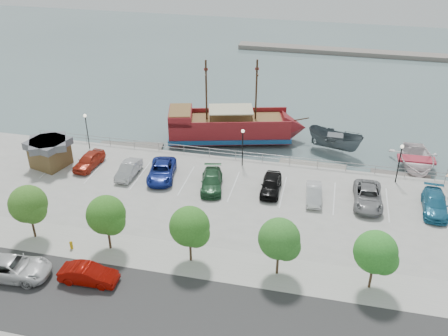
# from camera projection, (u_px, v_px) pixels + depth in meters

# --- Properties ---
(ground) EXTENTS (160.00, 160.00, 0.00)m
(ground) POSITION_uv_depth(u_px,v_px,m) (229.00, 205.00, 49.19)
(ground) COLOR #526466
(street) EXTENTS (100.00, 8.00, 0.04)m
(street) POSITION_uv_depth(u_px,v_px,m) (181.00, 316.00, 35.11)
(street) COLOR #302F2F
(street) RESTS_ON land_slab
(sidewalk) EXTENTS (100.00, 4.00, 0.05)m
(sidewalk) POSITION_uv_depth(u_px,v_px,m) (203.00, 262.00, 40.20)
(sidewalk) COLOR #A3A198
(sidewalk) RESTS_ON land_slab
(seawall_railing) EXTENTS (50.00, 0.06, 1.00)m
(seawall_railing) POSITION_uv_depth(u_px,v_px,m) (245.00, 155.00, 55.06)
(seawall_railing) COLOR gray
(seawall_railing) RESTS_ON land_slab
(far_shore) EXTENTS (40.00, 3.00, 0.80)m
(far_shore) POSITION_uv_depth(u_px,v_px,m) (344.00, 52.00, 93.73)
(far_shore) COLOR slate
(far_shore) RESTS_ON ground
(pirate_ship) EXTENTS (17.36, 8.65, 10.74)m
(pirate_ship) POSITION_uv_depth(u_px,v_px,m) (239.00, 128.00, 60.76)
(pirate_ship) COLOR maroon
(pirate_ship) RESTS_ON ground
(patrol_boat) EXTENTS (7.18, 4.84, 2.60)m
(patrol_boat) POSITION_uv_depth(u_px,v_px,m) (335.00, 142.00, 58.43)
(patrol_boat) COLOR #495257
(patrol_boat) RESTS_ON ground
(speedboat) EXTENTS (5.63, 7.78, 1.59)m
(speedboat) POSITION_uv_depth(u_px,v_px,m) (416.00, 162.00, 55.33)
(speedboat) COLOR silver
(speedboat) RESTS_ON ground
(dock_west) EXTENTS (7.87, 3.36, 0.44)m
(dock_west) POSITION_uv_depth(u_px,v_px,m) (131.00, 147.00, 59.64)
(dock_west) COLOR slate
(dock_west) RESTS_ON ground
(dock_mid) EXTENTS (7.43, 2.23, 0.42)m
(dock_mid) POSITION_uv_depth(u_px,v_px,m) (312.00, 167.00, 55.45)
(dock_mid) COLOR gray
(dock_mid) RESTS_ON ground
(dock_east) EXTENTS (6.27, 2.10, 0.35)m
(dock_east) POSITION_uv_depth(u_px,v_px,m) (400.00, 177.00, 53.63)
(dock_east) COLOR #68615B
(dock_east) RESTS_ON ground
(shed) EXTENTS (4.54, 4.54, 3.03)m
(shed) POSITION_uv_depth(u_px,v_px,m) (50.00, 152.00, 53.43)
(shed) COLOR brown
(shed) RESTS_ON land_slab
(street_van) EXTENTS (6.17, 3.26, 1.65)m
(street_van) POSITION_uv_depth(u_px,v_px,m) (12.00, 268.00, 38.40)
(street_van) COLOR silver
(street_van) RESTS_ON street
(street_sedan) EXTENTS (4.56, 1.72, 1.49)m
(street_sedan) POSITION_uv_depth(u_px,v_px,m) (89.00, 274.00, 37.84)
(street_sedan) COLOR #850903
(street_sedan) RESTS_ON street
(fire_hydrant) EXTENTS (0.27, 0.27, 0.78)m
(fire_hydrant) POSITION_uv_depth(u_px,v_px,m) (71.00, 245.00, 41.49)
(fire_hydrant) COLOR #BF9008
(fire_hydrant) RESTS_ON sidewalk
(lamp_post_left) EXTENTS (0.36, 0.36, 4.28)m
(lamp_post_left) POSITION_uv_depth(u_px,v_px,m) (86.00, 125.00, 56.28)
(lamp_post_left) COLOR black
(lamp_post_left) RESTS_ON land_slab
(lamp_post_mid) EXTENTS (0.36, 0.36, 4.28)m
(lamp_post_mid) POSITION_uv_depth(u_px,v_px,m) (243.00, 141.00, 52.77)
(lamp_post_mid) COLOR black
(lamp_post_mid) RESTS_ON land_slab
(lamp_post_right) EXTENTS (0.36, 0.36, 4.28)m
(lamp_post_right) POSITION_uv_depth(u_px,v_px,m) (400.00, 157.00, 49.65)
(lamp_post_right) COLOR black
(lamp_post_right) RESTS_ON land_slab
(tree_b) EXTENTS (3.30, 3.20, 5.00)m
(tree_b) POSITION_uv_depth(u_px,v_px,m) (29.00, 206.00, 41.42)
(tree_b) COLOR #473321
(tree_b) RESTS_ON sidewalk
(tree_c) EXTENTS (3.30, 3.20, 5.00)m
(tree_c) POSITION_uv_depth(u_px,v_px,m) (107.00, 216.00, 40.06)
(tree_c) COLOR #473321
(tree_c) RESTS_ON sidewalk
(tree_d) EXTENTS (3.30, 3.20, 5.00)m
(tree_d) POSITION_uv_depth(u_px,v_px,m) (191.00, 228.00, 38.69)
(tree_d) COLOR #473321
(tree_d) RESTS_ON sidewalk
(tree_e) EXTENTS (3.30, 3.20, 5.00)m
(tree_e) POSITION_uv_depth(u_px,v_px,m) (281.00, 241.00, 37.33)
(tree_e) COLOR #473321
(tree_e) RESTS_ON sidewalk
(tree_f) EXTENTS (3.30, 3.20, 5.00)m
(tree_f) POSITION_uv_depth(u_px,v_px,m) (377.00, 254.00, 35.97)
(tree_f) COLOR #473321
(tree_f) RESTS_ON sidewalk
(parked_car_a) EXTENTS (2.24, 4.69, 1.55)m
(parked_car_a) POSITION_uv_depth(u_px,v_px,m) (89.00, 160.00, 53.55)
(parked_car_a) COLOR #AF2D1A
(parked_car_a) RESTS_ON land_slab
(parked_car_b) EXTENTS (1.59, 4.35, 1.42)m
(parked_car_b) POSITION_uv_depth(u_px,v_px,m) (129.00, 170.00, 51.92)
(parked_car_b) COLOR #A3A3A4
(parked_car_b) RESTS_ON land_slab
(parked_car_c) EXTENTS (3.57, 5.94, 1.54)m
(parked_car_c) POSITION_uv_depth(u_px,v_px,m) (162.00, 171.00, 51.56)
(parked_car_c) COLOR navy
(parked_car_c) RESTS_ON land_slab
(parked_car_d) EXTENTS (3.04, 5.43, 1.49)m
(parked_car_d) POSITION_uv_depth(u_px,v_px,m) (212.00, 181.00, 49.81)
(parked_car_d) COLOR #20492A
(parked_car_d) RESTS_ON land_slab
(parked_car_e) EXTENTS (1.96, 4.68, 1.58)m
(parked_car_e) POSITION_uv_depth(u_px,v_px,m) (271.00, 185.00, 49.17)
(parked_car_e) COLOR black
(parked_car_e) RESTS_ON land_slab
(parked_car_f) EXTENTS (1.76, 4.23, 1.36)m
(parked_car_f) POSITION_uv_depth(u_px,v_px,m) (314.00, 194.00, 47.92)
(parked_car_f) COLOR silver
(parked_car_f) RESTS_ON land_slab
(parked_car_g) EXTENTS (2.71, 5.70, 1.57)m
(parked_car_g) POSITION_uv_depth(u_px,v_px,m) (368.00, 196.00, 47.30)
(parked_car_g) COLOR gray
(parked_car_g) RESTS_ON land_slab
(parked_car_h) EXTENTS (2.41, 5.40, 1.54)m
(parked_car_h) POSITION_uv_depth(u_px,v_px,m) (435.00, 204.00, 46.22)
(parked_car_h) COLOR teal
(parked_car_h) RESTS_ON land_slab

